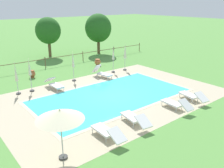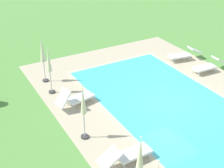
% 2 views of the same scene
% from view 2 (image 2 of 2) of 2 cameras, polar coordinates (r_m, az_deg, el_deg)
% --- Properties ---
extents(ground_plane, '(160.00, 160.00, 0.00)m').
position_cam_2_polar(ground_plane, '(15.17, 9.75, -3.51)').
color(ground_plane, '#599342').
extents(pool_deck_paving, '(14.75, 9.83, 0.01)m').
position_cam_2_polar(pool_deck_paving, '(15.16, 9.75, -3.50)').
color(pool_deck_paving, '#BCAD8E').
rests_on(pool_deck_paving, ground).
extents(swimming_pool_water, '(10.27, 5.35, 0.01)m').
position_cam_2_polar(swimming_pool_water, '(15.16, 9.75, -3.50)').
color(swimming_pool_water, '#42CCD6').
rests_on(swimming_pool_water, ground).
extents(pool_coping_rim, '(10.75, 5.83, 0.01)m').
position_cam_2_polar(pool_coping_rim, '(15.16, 9.76, -3.49)').
color(pool_coping_rim, beige).
rests_on(pool_coping_rim, ground).
extents(sun_lounger_north_near_steps, '(0.65, 2.06, 0.76)m').
position_cam_2_polar(sun_lounger_north_near_steps, '(11.61, 2.62, -12.36)').
color(sun_lounger_north_near_steps, white).
rests_on(sun_lounger_north_near_steps, ground).
extents(sun_lounger_north_mid, '(0.71, 2.06, 0.79)m').
position_cam_2_polar(sun_lounger_north_mid, '(18.52, 16.73, 3.14)').
color(sun_lounger_north_mid, white).
rests_on(sun_lounger_north_mid, ground).
extents(sun_lounger_north_far, '(0.93, 1.92, 1.01)m').
position_cam_2_polar(sun_lounger_north_far, '(14.74, -6.51, -2.46)').
color(sun_lounger_north_far, white).
rests_on(sun_lounger_north_far, ground).
extents(sun_lounger_south_mid, '(0.94, 2.14, 0.73)m').
position_cam_2_polar(sun_lounger_south_mid, '(19.66, 12.65, 5.16)').
color(sun_lounger_south_mid, white).
rests_on(sun_lounger_south_mid, ground).
extents(patio_umbrella_closed_row_mid_west, '(0.32, 0.32, 2.36)m').
position_cam_2_polar(patio_umbrella_closed_row_mid_west, '(15.43, -11.06, 3.39)').
color(patio_umbrella_closed_row_mid_west, '#383838').
rests_on(patio_umbrella_closed_row_mid_west, ground).
extents(patio_umbrella_closed_row_centre, '(0.32, 0.32, 2.39)m').
position_cam_2_polar(patio_umbrella_closed_row_centre, '(12.10, -5.10, -3.73)').
color(patio_umbrella_closed_row_centre, '#383838').
rests_on(patio_umbrella_closed_row_centre, ground).
extents(patio_umbrella_closed_row_mid_east, '(0.32, 0.32, 2.39)m').
position_cam_2_polar(patio_umbrella_closed_row_mid_east, '(9.68, 4.94, -13.24)').
color(patio_umbrella_closed_row_mid_east, '#383838').
rests_on(patio_umbrella_closed_row_mid_east, ground).
extents(patio_umbrella_closed_row_east, '(0.32, 0.32, 2.48)m').
position_cam_2_polar(patio_umbrella_closed_row_east, '(16.55, -12.20, 5.54)').
color(patio_umbrella_closed_row_east, '#383838').
rests_on(patio_umbrella_closed_row_east, ground).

